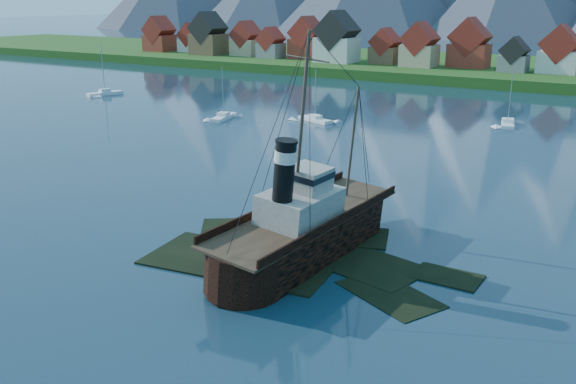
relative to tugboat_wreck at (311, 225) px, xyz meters
The scene contains 10 objects.
ground 4.97m from the tugboat_wreck, 111.93° to the right, with size 1400.00×1400.00×0.00m, color #173141.
shoal 3.62m from the tugboat_wreck, 80.56° to the right, with size 31.71×21.24×1.14m.
shore_bank 166.28m from the tugboat_wreck, 90.52° to the left, with size 600.00×80.00×3.20m, color #174614.
seawall 128.29m from the tugboat_wreck, 90.67° to the left, with size 600.00×2.50×2.00m, color #3F3D38.
town 152.54m from the tugboat_wreck, 103.13° to the left, with size 250.96×16.69×17.30m.
tugboat_wreck is the anchor object (origin of this frame).
sailboat_a 74.44m from the tugboat_wreck, 134.02° to the left, with size 4.46×9.49×11.24m.
sailboat_b 117.37m from the tugboat_wreck, 146.84° to the left, with size 4.94×9.46×13.32m.
sailboat_c 70.07m from the tugboat_wreck, 119.18° to the left, with size 8.70×4.97×10.95m.
sailboat_e 77.64m from the tugboat_wreck, 89.80° to the left, with size 4.50×9.74×10.97m.
Camera 1 is at (30.83, -47.77, 24.31)m, focal length 40.00 mm.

